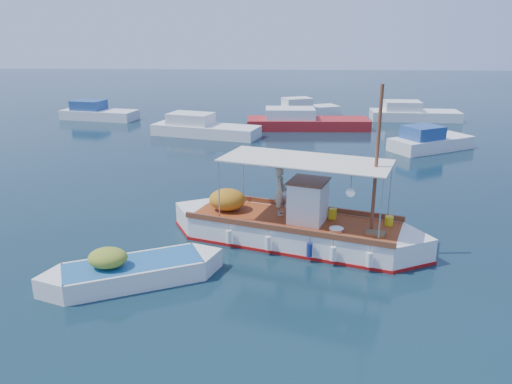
{
  "coord_description": "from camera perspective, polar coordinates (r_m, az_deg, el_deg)",
  "views": [
    {
      "loc": [
        -0.09,
        -17.2,
        7.42
      ],
      "look_at": [
        -1.05,
        0.0,
        1.76
      ],
      "focal_mm": 35.0,
      "sensor_mm": 36.0,
      "label": 1
    }
  ],
  "objects": [
    {
      "name": "dinghy",
      "position": [
        15.94,
        -14.01,
        -8.97
      ],
      "size": [
        5.19,
        3.19,
        1.39
      ],
      "rotation": [
        0.0,
        0.0,
        0.43
      ],
      "color": "white",
      "rests_on": "ground"
    },
    {
      "name": "bg_boat_far_n",
      "position": [
        45.38,
        5.52,
        9.32
      ],
      "size": [
        6.25,
        4.14,
        1.8
      ],
      "rotation": [
        0.0,
        0.0,
        0.4
      ],
      "color": "silver",
      "rests_on": "ground"
    },
    {
      "name": "ground",
      "position": [
        18.73,
        3.22,
        -5.19
      ],
      "size": [
        160.0,
        160.0,
        0.0
      ],
      "primitive_type": "plane",
      "color": "black",
      "rests_on": "ground"
    },
    {
      "name": "bg_boat_far_w",
      "position": [
        45.31,
        -17.68,
        8.54
      ],
      "size": [
        6.73,
        3.53,
        1.8
      ],
      "rotation": [
        0.0,
        0.0,
        -0.2
      ],
      "color": "silver",
      "rests_on": "ground"
    },
    {
      "name": "bg_boat_e",
      "position": [
        44.84,
        17.4,
        8.47
      ],
      "size": [
        7.38,
        2.86,
        1.8
      ],
      "rotation": [
        0.0,
        0.0,
        -0.04
      ],
      "color": "silver",
      "rests_on": "ground"
    },
    {
      "name": "bg_boat_ne",
      "position": [
        33.93,
        19.17,
        5.39
      ],
      "size": [
        5.85,
        4.66,
        1.8
      ],
      "rotation": [
        0.0,
        0.0,
        0.53
      ],
      "color": "silver",
      "rests_on": "ground"
    },
    {
      "name": "bg_boat_nw",
      "position": [
        36.59,
        -6.12,
        7.16
      ],
      "size": [
        8.11,
        4.44,
        1.8
      ],
      "rotation": [
        0.0,
        0.0,
        -0.28
      ],
      "color": "silver",
      "rests_on": "ground"
    },
    {
      "name": "fishing_caique",
      "position": [
        18.17,
        4.19,
        -4.15
      ],
      "size": [
        9.3,
        4.82,
        5.99
      ],
      "rotation": [
        0.0,
        0.0,
        -0.33
      ],
      "color": "white",
      "rests_on": "ground"
    },
    {
      "name": "bg_boat_n",
      "position": [
        39.22,
        5.51,
        7.92
      ],
      "size": [
        9.45,
        3.17,
        1.8
      ],
      "rotation": [
        0.0,
        0.0,
        0.04
      ],
      "color": "#A81C1D",
      "rests_on": "ground"
    }
  ]
}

